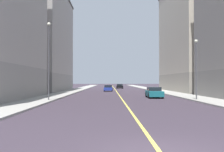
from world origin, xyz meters
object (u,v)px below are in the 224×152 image
at_px(building_right_midblock, 42,41).
at_px(building_left_mid, 195,36).
at_px(street_lamp_left_near, 196,63).
at_px(car_teal, 154,93).
at_px(car_black, 120,86).
at_px(street_lamp_right_near, 49,54).
at_px(car_blue, 108,88).

bearing_deg(building_right_midblock, building_left_mid, -5.28).
xyz_separation_m(street_lamp_left_near, car_teal, (-3.73, 5.41, -3.49)).
xyz_separation_m(street_lamp_left_near, car_black, (-6.52, 48.36, -3.53)).
height_order(street_lamp_right_near, car_black, street_lamp_right_near).
xyz_separation_m(building_left_mid, car_black, (-14.38, 23.04, -10.69)).
relative_size(building_right_midblock, street_lamp_right_near, 3.12).
xyz_separation_m(street_lamp_right_near, car_teal, (12.29, 5.88, -4.42)).
relative_size(building_left_mid, street_lamp_right_near, 3.10).
distance_m(building_left_mid, street_lamp_left_near, 27.46).
height_order(street_lamp_left_near, street_lamp_right_near, street_lamp_right_near).
xyz_separation_m(building_right_midblock, car_black, (17.37, 20.10, -10.00)).
distance_m(building_right_midblock, car_teal, 32.05).
xyz_separation_m(building_right_midblock, car_blue, (14.16, -0.42, -10.00)).
height_order(car_black, car_teal, car_teal).
distance_m(building_right_midblock, street_lamp_left_near, 37.56).
bearing_deg(street_lamp_right_near, car_black, 78.98).
distance_m(building_right_midblock, car_black, 28.39).
relative_size(car_black, car_teal, 0.87).
xyz_separation_m(street_lamp_left_near, street_lamp_right_near, (-16.02, -0.46, 0.93)).
height_order(street_lamp_right_near, car_teal, street_lamp_right_near).
height_order(street_lamp_left_near, car_blue, street_lamp_left_near).
relative_size(street_lamp_left_near, car_blue, 1.60).
relative_size(building_left_mid, car_black, 6.57).
bearing_deg(street_lamp_left_near, car_blue, 109.26).
distance_m(building_left_mid, building_right_midblock, 31.89).
xyz_separation_m(building_left_mid, street_lamp_right_near, (-23.89, -25.78, -6.23)).
bearing_deg(street_lamp_right_near, street_lamp_left_near, 1.65).
bearing_deg(car_black, building_left_mid, -58.03).
bearing_deg(car_teal, car_blue, 104.96).
distance_m(car_black, car_teal, 43.04).
bearing_deg(car_teal, car_black, 93.71).
relative_size(building_left_mid, street_lamp_left_near, 3.94).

